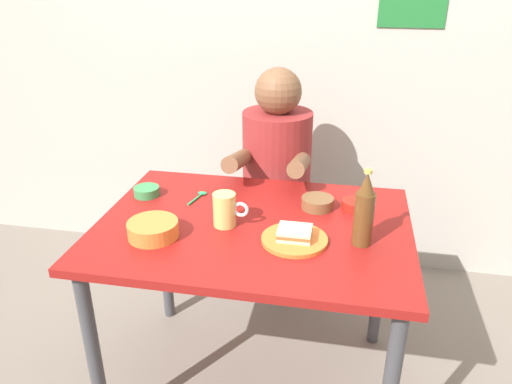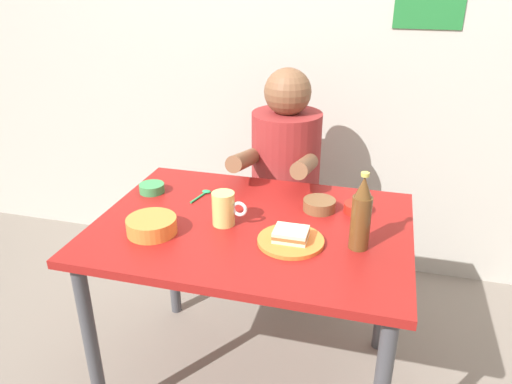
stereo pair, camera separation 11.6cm
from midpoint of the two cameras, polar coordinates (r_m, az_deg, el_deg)
ground_plane at (r=2.19m, az=1.25°, el=-20.96°), size 6.00×6.00×0.00m
wall_back at (r=2.58m, az=7.51°, el=18.61°), size 4.40×0.09×2.60m
dining_table at (r=1.79m, az=1.44°, el=-6.33°), size 1.10×0.80×0.74m
stool at (r=2.47m, az=4.59°, el=-4.89°), size 0.34×0.34×0.45m
person_seated at (r=2.28m, az=4.89°, el=4.10°), size 0.33×0.56×0.72m
plate_orange at (r=1.63m, az=6.08°, el=-5.70°), size 0.22×0.22×0.01m
sandwich at (r=1.62m, az=6.12°, el=-4.93°), size 0.11×0.09×0.04m
beer_mug at (r=1.71m, az=-1.78°, el=-1.97°), size 0.13×0.08×0.12m
beer_bottle at (r=1.59m, az=14.16°, el=-2.61°), size 0.06×0.06×0.26m
soup_bowl_orange at (r=1.69m, az=-10.11°, el=-3.80°), size 0.17×0.17×0.05m
condiment_bowl_brown at (r=1.84m, az=9.14°, el=-1.45°), size 0.12×0.12×0.04m
sambal_bowl_red at (r=1.86m, az=13.38°, el=-1.78°), size 0.10×0.10×0.03m
dip_bowl_green at (r=2.00m, az=-10.38°, el=0.47°), size 0.10×0.10×0.03m
spoon at (r=1.95m, az=-4.44°, el=-0.23°), size 0.05×0.12×0.01m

